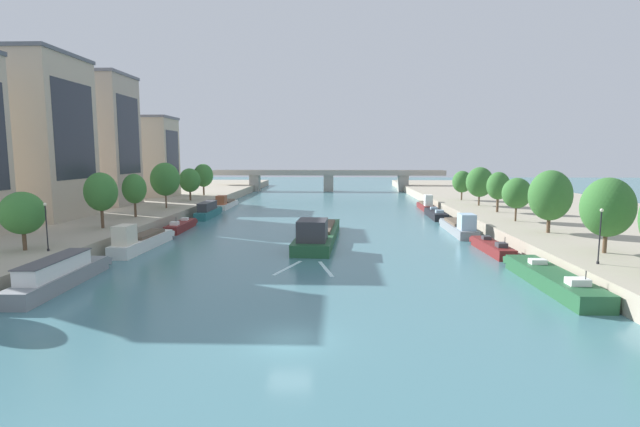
# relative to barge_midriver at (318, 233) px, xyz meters

# --- Properties ---
(ground_plane) EXTENTS (400.00, 400.00, 0.00)m
(ground_plane) POSITION_rel_barge_midriver_xyz_m (-0.29, -31.06, -1.05)
(ground_plane) COLOR teal
(quay_left) EXTENTS (36.00, 170.00, 1.82)m
(quay_left) POSITION_rel_barge_midriver_xyz_m (-40.04, 23.94, -0.14)
(quay_left) COLOR #A89E89
(quay_left) RESTS_ON ground
(quay_right) EXTENTS (36.00, 170.00, 1.82)m
(quay_right) POSITION_rel_barge_midriver_xyz_m (39.46, 23.94, -0.14)
(quay_right) COLOR #A89E89
(quay_right) RESTS_ON ground
(barge_midriver) EXTENTS (5.35, 21.90, 3.58)m
(barge_midriver) POSITION_rel_barge_midriver_xyz_m (0.00, 0.00, 0.00)
(barge_midriver) COLOR #235633
(barge_midriver) RESTS_ON ground
(wake_behind_barge) EXTENTS (5.59, 6.05, 0.03)m
(wake_behind_barge) POSITION_rel_barge_midriver_xyz_m (-0.47, -13.70, -1.04)
(wake_behind_barge) COLOR silver
(wake_behind_barge) RESTS_ON ground
(moored_boat_left_downstream) EXTENTS (2.63, 13.38, 2.54)m
(moored_boat_left_downstream) POSITION_rel_barge_midriver_xyz_m (-19.95, -20.77, 0.01)
(moored_boat_left_downstream) COLOR gray
(moored_boat_left_downstream) RESTS_ON ground
(moored_boat_left_gap_after) EXTENTS (2.67, 13.11, 3.34)m
(moored_boat_left_gap_after) POSITION_rel_barge_midriver_xyz_m (-19.72, -5.51, -0.05)
(moored_boat_left_gap_after) COLOR silver
(moored_boat_left_gap_after) RESTS_ON ground
(moored_boat_left_far) EXTENTS (2.09, 10.30, 2.22)m
(moored_boat_left_far) POSITION_rel_barge_midriver_xyz_m (-19.84, 8.55, -0.46)
(moored_boat_left_far) COLOR maroon
(moored_boat_left_far) RESTS_ON ground
(moored_boat_left_end) EXTENTS (2.18, 11.91, 2.68)m
(moored_boat_left_end) POSITION_rel_barge_midriver_xyz_m (-19.79, 22.51, 0.06)
(moored_boat_left_end) COLOR #23666B
(moored_boat_left_end) RESTS_ON ground
(moored_boat_left_lone) EXTENTS (2.34, 12.49, 2.75)m
(moored_boat_left_lone) POSITION_rel_barge_midriver_xyz_m (-20.23, 37.08, -0.23)
(moored_boat_left_lone) COLOR silver
(moored_boat_left_lone) RESTS_ON ground
(moored_boat_right_gap_after) EXTENTS (2.93, 14.33, 2.39)m
(moored_boat_right_gap_after) POSITION_rel_barge_midriver_xyz_m (19.75, -19.17, -0.38)
(moored_boat_right_gap_after) COLOR #235633
(moored_boat_right_gap_after) RESTS_ON ground
(moored_boat_right_lone) EXTENTS (2.12, 10.09, 2.21)m
(moored_boat_right_lone) POSITION_rel_barge_midriver_xyz_m (19.34, -5.46, -0.46)
(moored_boat_right_lone) COLOR maroon
(moored_boat_right_lone) RESTS_ON ground
(moored_boat_right_end) EXTENTS (2.73, 13.81, 3.15)m
(moored_boat_right_end) POSITION_rel_barge_midriver_xyz_m (18.95, 7.01, -0.12)
(moored_boat_right_end) COLOR gray
(moored_boat_right_end) RESTS_ON ground
(moored_boat_right_near) EXTENTS (2.48, 11.23, 2.30)m
(moored_boat_right_near) POSITION_rel_barge_midriver_xyz_m (19.12, 23.21, -0.42)
(moored_boat_right_near) COLOR black
(moored_boat_right_near) RESTS_ON ground
(moored_boat_right_upstream) EXTENTS (2.02, 10.17, 3.13)m
(moored_boat_right_upstream) POSITION_rel_barge_midriver_xyz_m (19.56, 35.06, -0.15)
(moored_boat_right_upstream) COLOR maroon
(moored_boat_right_upstream) RESTS_ON ground
(tree_left_midway) EXTENTS (3.88, 3.88, 5.45)m
(tree_left_midway) POSITION_rel_barge_midriver_xyz_m (-26.61, -15.02, 4.24)
(tree_left_midway) COLOR brown
(tree_left_midway) RESTS_ON quay_left
(tree_left_second) EXTENTS (3.85, 3.85, 6.72)m
(tree_left_second) POSITION_rel_barge_midriver_xyz_m (-26.01, -1.60, 5.16)
(tree_left_second) COLOR brown
(tree_left_second) RESTS_ON quay_left
(tree_left_far) EXTENTS (3.33, 3.33, 6.14)m
(tree_left_far) POSITION_rel_barge_midriver_xyz_m (-26.42, 8.68, 4.79)
(tree_left_far) COLOR brown
(tree_left_far) RESTS_ON quay_left
(tree_left_by_lamp) EXTENTS (4.76, 4.76, 7.53)m
(tree_left_by_lamp) POSITION_rel_barge_midriver_xyz_m (-26.10, 19.94, 5.56)
(tree_left_by_lamp) COLOR brown
(tree_left_by_lamp) RESTS_ON quay_left
(tree_left_distant) EXTENTS (4.09, 4.09, 6.21)m
(tree_left_distant) POSITION_rel_barge_midriver_xyz_m (-26.28, 33.49, 4.67)
(tree_left_distant) COLOR brown
(tree_left_distant) RESTS_ON quay_left
(tree_left_third) EXTENTS (4.25, 4.25, 6.83)m
(tree_left_third) POSITION_rel_barge_midriver_xyz_m (-26.93, 45.04, 5.10)
(tree_left_third) COLOR brown
(tree_left_third) RESTS_ON quay_left
(tree_right_third) EXTENTS (4.50, 4.50, 6.81)m
(tree_right_third) POSITION_rel_barge_midriver_xyz_m (26.54, -14.21, 4.91)
(tree_right_third) COLOR brown
(tree_right_third) RESTS_ON quay_right
(tree_right_nearest) EXTENTS (4.68, 4.68, 7.10)m
(tree_right_nearest) POSITION_rel_barge_midriver_xyz_m (26.40, -3.06, 5.02)
(tree_right_nearest) COLOR brown
(tree_right_nearest) RESTS_ON quay_right
(tree_right_distant) EXTENTS (3.77, 3.77, 5.79)m
(tree_right_distant) POSITION_rel_barge_midriver_xyz_m (26.17, 6.30, 4.52)
(tree_right_distant) COLOR brown
(tree_right_distant) RESTS_ON quay_right
(tree_right_past_mid) EXTENTS (3.48, 3.48, 6.21)m
(tree_right_past_mid) POSITION_rel_barge_midriver_xyz_m (27.11, 16.41, 4.82)
(tree_right_past_mid) COLOR brown
(tree_right_past_mid) RESTS_ON quay_right
(tree_right_second) EXTENTS (4.60, 4.60, 6.69)m
(tree_right_second) POSITION_rel_barge_midriver_xyz_m (27.06, 25.83, 4.87)
(tree_right_second) COLOR brown
(tree_right_second) RESTS_ON quay_right
(tree_right_far) EXTENTS (3.74, 3.74, 5.71)m
(tree_right_far) POSITION_rel_barge_midriver_xyz_m (26.69, 36.00, 4.35)
(tree_right_far) COLOR brown
(tree_right_far) RESTS_ON quay_right
(lamppost_left_bank) EXTENTS (0.28, 0.28, 4.47)m
(lamppost_left_bank) POSITION_rel_barge_midriver_xyz_m (-24.24, -15.30, 3.23)
(lamppost_left_bank) COLOR black
(lamppost_left_bank) RESTS_ON quay_left
(lamppost_right_bank) EXTENTS (0.28, 0.28, 4.54)m
(lamppost_right_bank) POSITION_rel_barge_midriver_xyz_m (23.59, -18.67, 3.26)
(lamppost_right_bank) COLOR black
(lamppost_right_bank) RESTS_ON quay_right
(building_left_far_end) EXTENTS (12.69, 12.74, 22.41)m
(building_left_far_end) POSITION_rel_barge_midriver_xyz_m (-39.68, 6.96, 11.99)
(building_left_far_end) COLOR #B2A38E
(building_left_far_end) RESTS_ON quay_left
(building_left_corner) EXTENTS (11.77, 10.68, 22.67)m
(building_left_corner) POSITION_rel_barge_midriver_xyz_m (-39.68, 24.80, 12.12)
(building_left_corner) COLOR #A89989
(building_left_corner) RESTS_ON quay_left
(building_left_middle) EXTENTS (14.40, 9.40, 16.83)m
(building_left_middle) POSITION_rel_barge_midriver_xyz_m (-39.68, 42.75, 9.20)
(building_left_middle) COLOR #B2A38E
(building_left_middle) RESTS_ON quay_left
(bridge_far) EXTENTS (67.50, 4.40, 6.18)m
(bridge_far) POSITION_rel_barge_midriver_xyz_m (-0.29, 81.46, 2.95)
(bridge_far) COLOR #9E998E
(bridge_far) RESTS_ON ground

